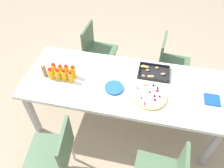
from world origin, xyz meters
name	(u,v)px	position (x,y,z in m)	size (l,w,h in m)	color
ground_plane	(121,122)	(0.00, 0.00, 0.00)	(12.00, 12.00, 0.00)	tan
party_table	(123,87)	(0.00, 0.00, 0.67)	(2.13, 0.84, 0.73)	silver
chair_near_left	(55,151)	(-0.49, -0.78, 0.50)	(0.45, 0.45, 0.83)	#4C6B4C
chair_far_left	(96,49)	(-0.52, 0.79, 0.50)	(0.43, 0.43, 0.83)	#4C6B4C
chair_far_right	(170,61)	(0.50, 0.74, 0.50)	(0.43, 0.43, 0.83)	#4C6B4C
juice_bottle_0	(51,74)	(-0.76, -0.09, 0.79)	(0.06, 0.06, 0.14)	#FAAB14
juice_bottle_1	(58,75)	(-0.69, -0.09, 0.79)	(0.06, 0.06, 0.14)	#F9AE14
juice_bottle_2	(64,75)	(-0.62, -0.08, 0.80)	(0.06, 0.06, 0.14)	#F8AC14
juice_bottle_3	(71,77)	(-0.54, -0.09, 0.79)	(0.05, 0.05, 0.14)	#F9AB14
juice_bottle_4	(54,69)	(-0.76, -0.01, 0.80)	(0.06, 0.06, 0.14)	#FAAC14
juice_bottle_5	(61,70)	(-0.68, -0.01, 0.79)	(0.05, 0.05, 0.13)	#F9AC14
juice_bottle_6	(67,71)	(-0.61, -0.01, 0.80)	(0.06, 0.06, 0.14)	#FAAC14
juice_bottle_7	(73,72)	(-0.54, -0.02, 0.80)	(0.06, 0.06, 0.15)	#F9AE14
fruit_pizza	(150,96)	(0.30, -0.13, 0.74)	(0.34, 0.34, 0.05)	tan
snack_tray	(153,72)	(0.29, 0.22, 0.74)	(0.34, 0.25, 0.04)	black
plate_stack	(114,88)	(-0.08, -0.10, 0.74)	(0.20, 0.20, 0.02)	blue
napkin_stack	(212,100)	(0.90, -0.04, 0.74)	(0.15, 0.15, 0.01)	#194CA5
cardboard_tube	(44,71)	(-0.85, -0.07, 0.80)	(0.04, 0.04, 0.15)	#9E7A56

